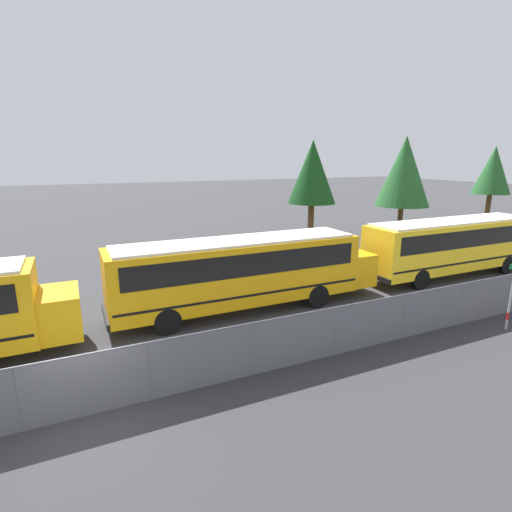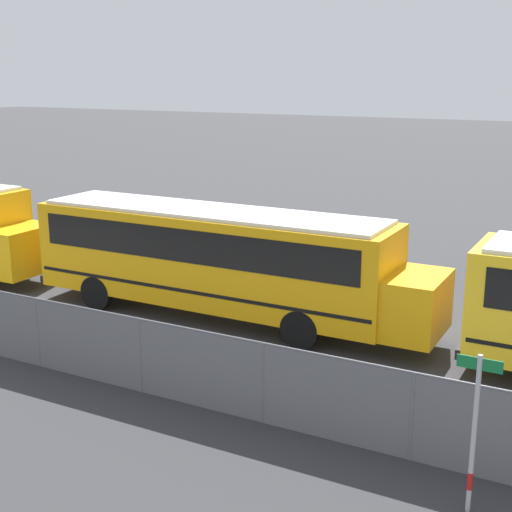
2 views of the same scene
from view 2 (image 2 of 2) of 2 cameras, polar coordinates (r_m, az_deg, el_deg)
school_bus_3 at (r=20.32m, az=-3.03°, el=0.13°), size 12.23×2.45×3.18m
street_sign at (r=12.07m, az=17.06°, el=-13.17°), size 0.70×0.09×2.73m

